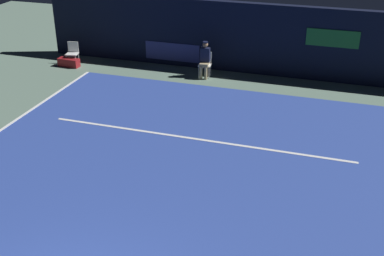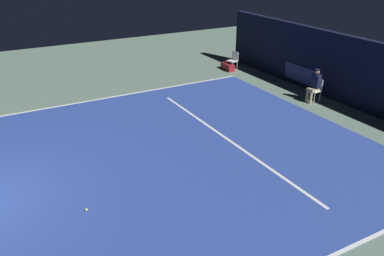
# 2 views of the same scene
# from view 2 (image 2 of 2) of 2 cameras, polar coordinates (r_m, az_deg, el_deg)

# --- Properties ---
(ground_plane) EXTENTS (32.30, 32.30, 0.00)m
(ground_plane) POSITION_cam_2_polar(r_m,az_deg,el_deg) (12.09, -3.68, -3.72)
(ground_plane) COLOR slate
(court_surface) EXTENTS (11.15, 12.31, 0.01)m
(court_surface) POSITION_cam_2_polar(r_m,az_deg,el_deg) (12.08, -3.68, -3.69)
(court_surface) COLOR #2D479E
(court_surface) RESTS_ON ground
(line_sideline_right) EXTENTS (0.10, 12.31, 0.01)m
(line_sideline_right) POSITION_cam_2_polar(r_m,az_deg,el_deg) (16.83, -11.86, 4.19)
(line_sideline_right) COLOR white
(line_sideline_right) RESTS_ON court_surface
(line_service) EXTENTS (8.70, 0.10, 0.01)m
(line_service) POSITION_cam_2_polar(r_m,az_deg,el_deg) (13.03, 4.89, -1.49)
(line_service) COLOR white
(line_service) RESTS_ON court_surface
(back_wall) EXTENTS (15.76, 0.33, 2.60)m
(back_wall) POSITION_cam_2_polar(r_m,az_deg,el_deg) (16.43, 22.61, 7.04)
(back_wall) COLOR black
(back_wall) RESTS_ON ground
(line_judge_on_chair) EXTENTS (0.47, 0.56, 1.32)m
(line_judge_on_chair) POSITION_cam_2_polar(r_m,az_deg,el_deg) (16.60, 16.90, 5.81)
(line_judge_on_chair) COLOR white
(line_judge_on_chair) RESTS_ON ground
(courtside_chair_near) EXTENTS (0.51, 0.49, 0.88)m
(courtside_chair_near) POSITION_cam_2_polar(r_m,az_deg,el_deg) (20.43, 5.83, 9.59)
(courtside_chair_near) COLOR white
(courtside_chair_near) RESTS_ON ground
(tennis_ball) EXTENTS (0.07, 0.07, 0.07)m
(tennis_ball) POSITION_cam_2_polar(r_m,az_deg,el_deg) (9.95, -14.68, -11.08)
(tennis_ball) COLOR #CCE033
(tennis_ball) RESTS_ON court_surface
(equipment_bag) EXTENTS (0.86, 0.37, 0.32)m
(equipment_bag) POSITION_cam_2_polar(r_m,az_deg,el_deg) (20.38, 5.05, 8.59)
(equipment_bag) COLOR maroon
(equipment_bag) RESTS_ON ground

